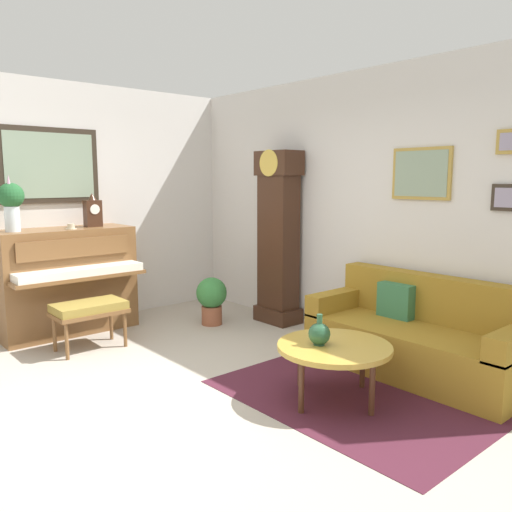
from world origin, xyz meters
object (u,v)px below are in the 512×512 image
mantel_clock (93,212)px  teacup (71,227)px  couch (418,337)px  coffee_table (334,348)px  piano_bench (89,310)px  grandfather_clock (278,242)px  flower_vase (11,201)px  green_jug (319,334)px  piano (66,280)px  potted_plant (212,298)px

mantel_clock → teacup: size_ratio=3.28×
couch → coffee_table: 1.03m
piano_bench → mantel_clock: (-0.74, 0.41, 0.93)m
grandfather_clock → coffee_table: size_ratio=2.31×
piano_bench → flower_vase: size_ratio=1.21×
flower_vase → green_jug: 3.46m
piano → grandfather_clock: size_ratio=0.71×
mantel_clock → potted_plant: bearing=52.0°
grandfather_clock → flower_vase: (-1.25, -2.58, 0.51)m
teacup → green_jug: teacup is taller
mantel_clock → grandfather_clock: bearing=54.1°
piano → green_jug: (3.07, 0.76, -0.06)m
piano → teacup: 0.61m
piano → potted_plant: bearing=59.4°
piano → teacup: bearing=14.4°
grandfather_clock → mantel_clock: grandfather_clock is taller
grandfather_clock → coffee_table: grandfather_clock is taller
piano_bench → coffee_table: 2.57m
potted_plant → grandfather_clock: bearing=57.5°
teacup → green_jug: 3.10m
couch → green_jug: size_ratio=7.92×
mantel_clock → flower_vase: flower_vase is taller
couch → potted_plant: couch is taller
mantel_clock → green_jug: size_ratio=1.58×
piano → grandfather_clock: bearing=58.8°
grandfather_clock → coffee_table: bearing=-32.3°
piano → coffee_table: size_ratio=1.64×
grandfather_clock → teacup: size_ratio=17.50×
couch → mantel_clock: bearing=-154.7°
grandfather_clock → potted_plant: size_ratio=3.62×
piano → flower_vase: 1.03m
piano → teacup: size_ratio=12.41×
grandfather_clock → couch: size_ratio=1.07×
piano → green_jug: piano is taller
piano_bench → couch: couch is taller
grandfather_clock → potted_plant: bearing=-122.5°
coffee_table → mantel_clock: size_ratio=2.32×
piano_bench → mantel_clock: bearing=151.3°
teacup → green_jug: bearing=13.9°
potted_plant → piano_bench: bearing=-93.0°
piano → green_jug: 3.17m
grandfather_clock → mantel_clock: bearing=-125.9°
mantel_clock → green_jug: (3.07, 0.42, -0.80)m
piano → potted_plant: (0.82, 1.39, -0.27)m
couch → flower_vase: (-3.24, -2.39, 1.17)m
piano → potted_plant: 1.63m
mantel_clock → coffee_table: bearing=9.3°
couch → flower_vase: size_ratio=3.28×
green_jug → potted_plant: green_jug is taller
mantel_clock → couch: bearing=25.3°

